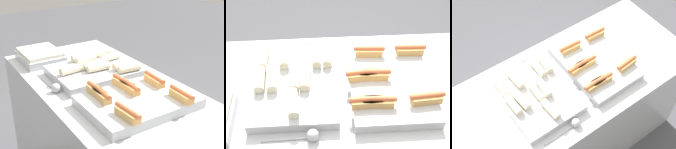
% 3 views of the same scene
% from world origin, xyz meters
% --- Properties ---
extents(tray_hotdogs, '(0.40, 0.52, 0.10)m').
position_xyz_m(tray_hotdogs, '(0.20, -0.00, 0.89)').
color(tray_hotdogs, '#B7BABF').
rests_on(tray_hotdogs, counter).
extents(tray_wraps, '(0.37, 0.47, 0.09)m').
position_xyz_m(tray_wraps, '(-0.22, 0.01, 0.89)').
color(tray_wraps, '#B7BABF').
rests_on(tray_wraps, counter).
extents(tray_side_front, '(0.30, 0.25, 0.07)m').
position_xyz_m(tray_side_front, '(-0.61, -0.18, 0.89)').
color(tray_side_front, '#B7BABF').
rests_on(tray_side_front, counter).
extents(serving_spoon_near, '(0.23, 0.05, 0.05)m').
position_xyz_m(serving_spoon_near, '(-0.15, -0.27, 0.87)').
color(serving_spoon_near, '#B2B5BA').
rests_on(serving_spoon_near, counter).
extents(serving_spoon_far, '(0.24, 0.05, 0.05)m').
position_xyz_m(serving_spoon_far, '(-0.15, 0.27, 0.87)').
color(serving_spoon_far, '#B2B5BA').
rests_on(serving_spoon_far, counter).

